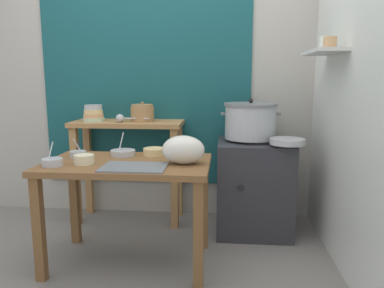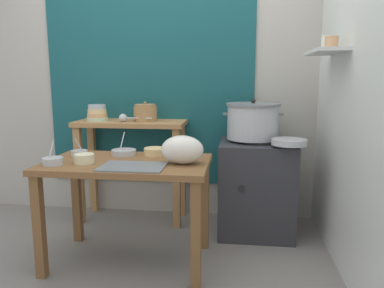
# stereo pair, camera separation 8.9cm
# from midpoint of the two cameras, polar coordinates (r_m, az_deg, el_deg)

# --- Properties ---
(ground_plane) EXTENTS (9.00, 9.00, 0.00)m
(ground_plane) POSITION_cam_midpoint_polar(r_m,az_deg,el_deg) (2.72, -9.10, -17.86)
(ground_plane) COLOR gray
(wall_back) EXTENTS (4.40, 0.12, 2.60)m
(wall_back) POSITION_cam_midpoint_polar(r_m,az_deg,el_deg) (3.47, -3.83, 10.57)
(wall_back) COLOR #B2ADA3
(wall_back) RESTS_ON ground
(wall_right) EXTENTS (0.30, 3.20, 2.60)m
(wall_right) POSITION_cam_midpoint_polar(r_m,az_deg,el_deg) (2.65, 22.60, 9.97)
(wall_right) COLOR silver
(wall_right) RESTS_ON ground
(prep_table) EXTENTS (1.10, 0.66, 0.72)m
(prep_table) POSITION_cam_midpoint_polar(r_m,az_deg,el_deg) (2.56, -10.82, -5.09)
(prep_table) COLOR brown
(prep_table) RESTS_ON ground
(back_shelf_table) EXTENTS (0.96, 0.40, 0.90)m
(back_shelf_table) POSITION_cam_midpoint_polar(r_m,az_deg,el_deg) (3.34, -10.49, -0.32)
(back_shelf_table) COLOR #B27F4C
(back_shelf_table) RESTS_ON ground
(stove_block) EXTENTS (0.60, 0.61, 0.78)m
(stove_block) POSITION_cam_midpoint_polar(r_m,az_deg,el_deg) (3.16, 8.62, -6.34)
(stove_block) COLOR #2D2D33
(stove_block) RESTS_ON ground
(steamer_pot) EXTENTS (0.48, 0.44, 0.33)m
(steamer_pot) POSITION_cam_midpoint_polar(r_m,az_deg,el_deg) (3.07, 8.12, 3.54)
(steamer_pot) COLOR #B7BABF
(steamer_pot) RESTS_ON stove_block
(clay_pot) EXTENTS (0.20, 0.20, 0.17)m
(clay_pot) POSITION_cam_midpoint_polar(r_m,az_deg,el_deg) (3.26, -8.39, 4.72)
(clay_pot) COLOR #A37A4C
(clay_pot) RESTS_ON back_shelf_table
(bowl_stack_enamel) EXTENTS (0.18, 0.18, 0.14)m
(bowl_stack_enamel) POSITION_cam_midpoint_polar(r_m,az_deg,el_deg) (3.35, -15.59, 4.48)
(bowl_stack_enamel) COLOR #B7D1AD
(bowl_stack_enamel) RESTS_ON back_shelf_table
(ladle) EXTENTS (0.29, 0.07, 0.07)m
(ladle) POSITION_cam_midpoint_polar(r_m,az_deg,el_deg) (3.23, -11.55, 3.89)
(ladle) COLOR #B7BABF
(ladle) RESTS_ON back_shelf_table
(serving_tray) EXTENTS (0.40, 0.28, 0.01)m
(serving_tray) POSITION_cam_midpoint_polar(r_m,az_deg,el_deg) (2.35, -9.95, -3.51)
(serving_tray) COLOR slate
(serving_tray) RESTS_ON prep_table
(plastic_bag) EXTENTS (0.28, 0.18, 0.19)m
(plastic_bag) POSITION_cam_midpoint_polar(r_m,az_deg,el_deg) (2.40, -2.40, -0.90)
(plastic_bag) COLOR silver
(plastic_bag) RESTS_ON prep_table
(wide_pan) EXTENTS (0.26, 0.26, 0.04)m
(wide_pan) POSITION_cam_midpoint_polar(r_m,az_deg,el_deg) (2.87, 13.54, 0.39)
(wide_pan) COLOR #B7BABF
(wide_pan) RESTS_ON stove_block
(prep_bowl_0) EXTENTS (0.16, 0.16, 0.05)m
(prep_bowl_0) POSITION_cam_midpoint_polar(r_m,az_deg,el_deg) (2.71, -6.71, -1.13)
(prep_bowl_0) COLOR #E5C684
(prep_bowl_0) RESTS_ON prep_table
(prep_bowl_1) EXTENTS (0.11, 0.11, 0.14)m
(prep_bowl_1) POSITION_cam_midpoint_polar(r_m,az_deg,el_deg) (2.75, -17.94, -1.44)
(prep_bowl_1) COLOR #B7BABF
(prep_bowl_1) RESTS_ON prep_table
(prep_bowl_2) EXTENTS (0.13, 0.13, 0.15)m
(prep_bowl_2) POSITION_cam_midpoint_polar(r_m,az_deg,el_deg) (2.53, -21.56, -2.56)
(prep_bowl_2) COLOR #B7BABF
(prep_bowl_2) RESTS_ON prep_table
(prep_bowl_3) EXTENTS (0.13, 0.13, 0.06)m
(prep_bowl_3) POSITION_cam_midpoint_polar(r_m,az_deg,el_deg) (2.52, -17.20, -2.22)
(prep_bowl_3) COLOR beige
(prep_bowl_3) RESTS_ON prep_table
(prep_bowl_4) EXTENTS (0.18, 0.18, 0.17)m
(prep_bowl_4) POSITION_cam_midpoint_polar(r_m,az_deg,el_deg) (2.73, -11.46, -1.28)
(prep_bowl_4) COLOR #B7BABF
(prep_bowl_4) RESTS_ON prep_table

